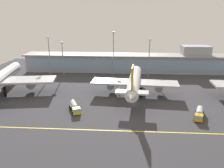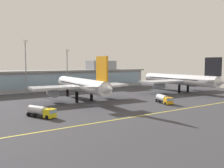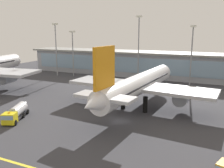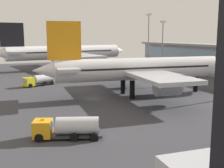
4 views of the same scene
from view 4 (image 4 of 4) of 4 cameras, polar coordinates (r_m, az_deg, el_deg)
The scene contains 8 objects.
ground_plane at distance 63.07m, azimuth -3.75°, elevation -2.85°, with size 180.00×180.00×0.00m, color #38383D.
airliner_near_left at distance 119.36m, azimuth -9.26°, elevation 6.08°, with size 48.63×56.34×18.07m.
airliner_near_right at distance 65.63m, azimuth 5.33°, elevation 2.90°, with size 37.57×46.85×16.36m.
fuel_tanker_truck at distance 81.18m, azimuth -14.26°, elevation 0.73°, with size 5.86×9.27×2.90m.
baggage_tug_near at distance 39.21m, azimuth -9.19°, elevation -8.40°, with size 5.45×9.33×2.90m.
apron_light_mast_west at distance 114.59m, azimuth 9.93°, elevation 9.07°, with size 1.80×1.80×19.02m.
apron_light_mast_east at distance 119.13m, azimuth 7.20°, elevation 9.98°, with size 1.80×1.80×22.08m.
apron_light_mast_far_east at distance 93.32m, azimuth 20.55°, elevation 10.45°, with size 1.80×1.80×24.57m.
Camera 4 is at (58.43, -19.55, 13.49)m, focal length 46.54 mm.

